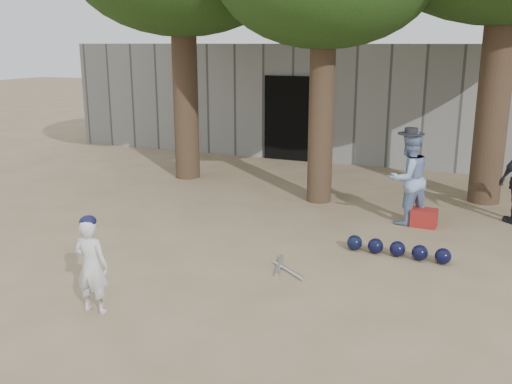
% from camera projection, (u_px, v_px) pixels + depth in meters
% --- Properties ---
extents(ground, '(70.00, 70.00, 0.00)m').
position_uv_depth(ground, '(187.00, 272.00, 7.75)').
color(ground, '#937C5E').
rests_on(ground, ground).
extents(boy_player, '(0.43, 0.30, 1.13)m').
position_uv_depth(boy_player, '(91.00, 266.00, 6.48)').
color(boy_player, silver).
rests_on(boy_player, ground).
extents(spectator_blue, '(0.96, 0.98, 1.59)m').
position_uv_depth(spectator_blue, '(408.00, 178.00, 9.67)').
color(spectator_blue, '#8098C6').
rests_on(spectator_blue, ground).
extents(red_bag, '(0.43, 0.33, 0.30)m').
position_uv_depth(red_bag, '(424.00, 218.00, 9.66)').
color(red_bag, '#9C2C14').
rests_on(red_bag, ground).
extents(back_building, '(16.00, 5.24, 3.00)m').
position_uv_depth(back_building, '(361.00, 97.00, 16.58)').
color(back_building, gray).
rests_on(back_building, ground).
extents(helmet_row, '(1.51, 0.30, 0.23)m').
position_uv_depth(helmet_row, '(397.00, 249.00, 8.29)').
color(helmet_row, black).
rests_on(helmet_row, ground).
extents(bat_pile, '(0.61, 0.71, 0.06)m').
position_uv_depth(bat_pile, '(284.00, 268.00, 7.84)').
color(bat_pile, silver).
rests_on(bat_pile, ground).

